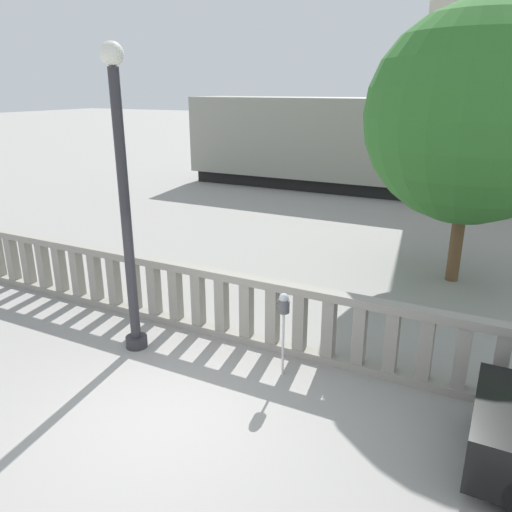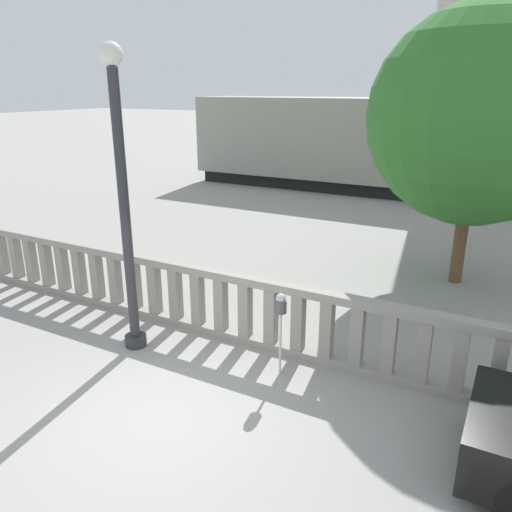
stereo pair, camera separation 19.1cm
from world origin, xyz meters
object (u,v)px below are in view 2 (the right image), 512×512
(parking_meter, at_px, (281,310))
(train_near, at_px, (440,148))
(tree_left, at_px, (477,117))
(lamppost, at_px, (124,200))

(parking_meter, distance_m, train_near, 15.15)
(tree_left, bearing_deg, lamppost, -127.30)
(lamppost, xyz_separation_m, train_near, (2.51, 15.49, -0.58))
(lamppost, bearing_deg, parking_meter, 7.71)
(parking_meter, relative_size, train_near, 0.07)
(train_near, bearing_deg, lamppost, -99.21)
(train_near, distance_m, tree_left, 9.82)
(lamppost, distance_m, tree_left, 7.69)
(train_near, bearing_deg, tree_left, -77.48)
(lamppost, bearing_deg, tree_left, 52.70)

